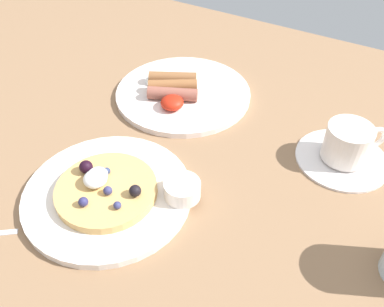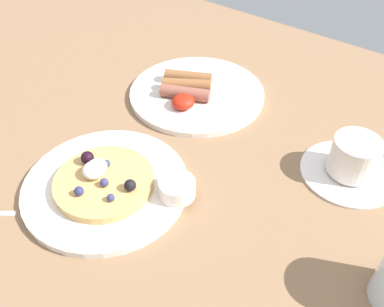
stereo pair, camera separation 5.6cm
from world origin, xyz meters
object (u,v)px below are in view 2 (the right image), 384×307
Objects in this scene: breakfast_plate at (197,93)px; pancake_plate at (106,186)px; syrup_ramekin at (177,188)px; coffee_cup at (355,156)px; coffee_saucer at (348,172)px.

pancake_plate is at bearing -81.93° from breakfast_plate.
breakfast_plate is at bearing 121.01° from syrup_ramekin.
breakfast_plate is at bearing 175.50° from coffee_cup.
coffee_cup reaches higher than breakfast_plate.
syrup_ramekin is 0.36× the size of coffee_saucer.
coffee_cup reaches higher than coffee_saucer.
breakfast_plate is at bearing 175.27° from coffee_saucer.
coffee_cup is (0.14, 0.12, 3.42)cm from coffee_saucer.
pancake_plate reaches higher than coffee_saucer.
syrup_ramekin reaches higher than breakfast_plate.
coffee_saucer is 3.43cm from coffee_cup.
coffee_saucer is at bearing -138.91° from coffee_cup.
coffee_cup is at bearing 42.36° from pancake_plate.
coffee_saucer is (27.66, 25.22, -0.18)cm from pancake_plate.
pancake_plate is at bearing -154.25° from syrup_ramekin.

